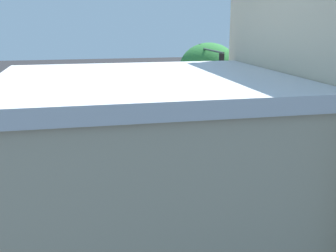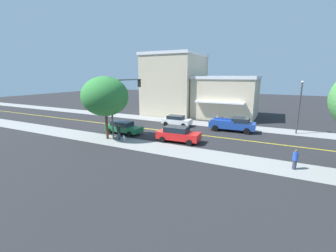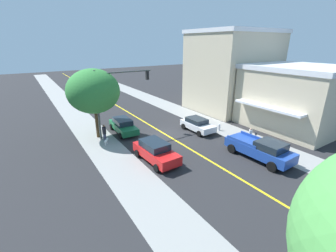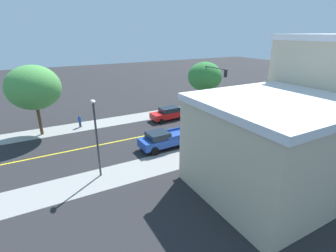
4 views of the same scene
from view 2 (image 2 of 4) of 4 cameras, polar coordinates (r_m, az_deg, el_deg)
name	(u,v)px [view 2 (image 2 of 4)]	position (r m, az deg, el deg)	size (l,w,h in m)	color
ground_plane	(158,130)	(29.85, -2.67, -0.98)	(140.00, 140.00, 0.00)	#262628
sidewalk_left	(178,121)	(35.61, 2.52, 1.27)	(3.39, 126.00, 0.01)	gray
sidewalk_right	(128,143)	(24.51, -10.23, -4.22)	(3.39, 126.00, 0.01)	gray
road_centerline_stripe	(158,130)	(29.85, -2.67, -0.98)	(0.20, 126.00, 0.00)	yellow
tan_rowhouse	(175,84)	(43.10, 1.83, 10.63)	(11.18, 9.48, 10.98)	beige
brick_apartment_block	(226,97)	(40.13, 14.59, 7.22)	(10.26, 10.17, 6.99)	beige
street_tree_right_corner	(105,96)	(25.75, -15.69, 7.25)	(5.10, 5.10, 7.00)	brown
fire_hydrant	(190,121)	(33.85, 5.57, 1.28)	(0.44, 0.24, 0.79)	silver
parking_meter	(222,120)	(32.19, 13.61, 1.39)	(0.12, 0.18, 1.43)	#4C4C51
traffic_light_mast	(122,96)	(26.64, -11.68, 7.38)	(5.98, 0.32, 6.90)	#474C47
street_lamp	(300,102)	(31.50, 30.50, 5.35)	(0.70, 0.36, 6.43)	#38383D
red_sedan_right_curb	(178,134)	(24.35, 2.56, -2.05)	(2.27, 4.72, 1.66)	red
white_sedan_left_curb	(177,120)	(32.26, 2.19, 1.45)	(2.09, 4.13, 1.45)	silver
green_sedan_right_curb	(123,127)	(28.37, -11.30, -0.31)	(2.14, 4.81, 1.51)	#196638
blue_pickup_truck	(233,124)	(30.14, 16.29, 0.44)	(2.51, 5.78, 1.81)	#1E429E
pedestrian_white_shirt	(217,120)	(32.59, 12.38, 1.39)	(0.32, 0.32, 1.57)	#33384C
pedestrian_blue_shirt	(295,159)	(19.84, 29.57, -7.32)	(0.39, 0.39, 1.58)	#33384C
pedestrian_black_shirt	(119,132)	(25.62, -12.37, -1.46)	(0.37, 0.37, 1.74)	#33384C
small_dog	(124,138)	(25.16, -11.06, -2.94)	(0.63, 0.67, 0.57)	silver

